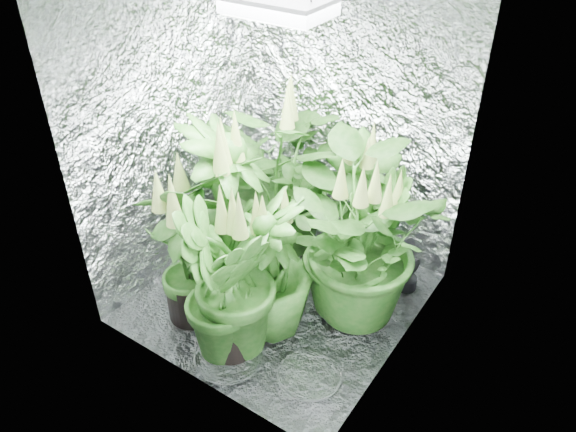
{
  "coord_description": "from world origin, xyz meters",
  "views": [
    {
      "loc": [
        1.55,
        -2.21,
        2.5
      ],
      "look_at": [
        0.06,
        0.0,
        0.66
      ],
      "focal_mm": 35.0,
      "sensor_mm": 36.0,
      "label": 1
    }
  ],
  "objects_px": {
    "plant_b": "(363,208)",
    "plant_f": "(187,252)",
    "circulation_fan": "(404,267)",
    "plant_a": "(281,173)",
    "plant_g": "(227,286)",
    "grow_lamp": "(278,6)",
    "plant_e": "(353,244)",
    "plant_c": "(374,240)",
    "plant_h": "(271,269)",
    "plant_d": "(227,219)"
  },
  "relations": [
    {
      "from": "plant_c",
      "to": "plant_d",
      "type": "height_order",
      "value": "plant_d"
    },
    {
      "from": "plant_a",
      "to": "plant_g",
      "type": "bearing_deg",
      "value": -70.82
    },
    {
      "from": "plant_c",
      "to": "plant_g",
      "type": "height_order",
      "value": "plant_g"
    },
    {
      "from": "plant_c",
      "to": "plant_g",
      "type": "xyz_separation_m",
      "value": [
        -0.42,
        -0.91,
        0.08
      ]
    },
    {
      "from": "plant_g",
      "to": "plant_h",
      "type": "height_order",
      "value": "plant_g"
    },
    {
      "from": "plant_f",
      "to": "plant_h",
      "type": "bearing_deg",
      "value": 21.3
    },
    {
      "from": "plant_d",
      "to": "plant_c",
      "type": "bearing_deg",
      "value": 35.25
    },
    {
      "from": "plant_b",
      "to": "plant_f",
      "type": "distance_m",
      "value": 1.17
    },
    {
      "from": "plant_e",
      "to": "plant_h",
      "type": "distance_m",
      "value": 0.49
    },
    {
      "from": "plant_a",
      "to": "plant_f",
      "type": "xyz_separation_m",
      "value": [
        -0.05,
        -0.9,
        -0.11
      ]
    },
    {
      "from": "plant_d",
      "to": "plant_e",
      "type": "bearing_deg",
      "value": 21.01
    },
    {
      "from": "plant_f",
      "to": "circulation_fan",
      "type": "xyz_separation_m",
      "value": [
        0.96,
        0.97,
        -0.33
      ]
    },
    {
      "from": "plant_b",
      "to": "plant_f",
      "type": "relative_size",
      "value": 0.97
    },
    {
      "from": "plant_d",
      "to": "plant_e",
      "type": "height_order",
      "value": "plant_d"
    },
    {
      "from": "plant_d",
      "to": "plant_a",
      "type": "bearing_deg",
      "value": 93.96
    },
    {
      "from": "plant_g",
      "to": "plant_h",
      "type": "bearing_deg",
      "value": 78.5
    },
    {
      "from": "plant_e",
      "to": "plant_h",
      "type": "relative_size",
      "value": 1.17
    },
    {
      "from": "plant_b",
      "to": "plant_g",
      "type": "bearing_deg",
      "value": -101.14
    },
    {
      "from": "plant_b",
      "to": "plant_c",
      "type": "bearing_deg",
      "value": -47.0
    },
    {
      "from": "plant_f",
      "to": "circulation_fan",
      "type": "relative_size",
      "value": 3.0
    },
    {
      "from": "plant_c",
      "to": "grow_lamp",
      "type": "bearing_deg",
      "value": -141.63
    },
    {
      "from": "plant_f",
      "to": "plant_h",
      "type": "distance_m",
      "value": 0.5
    },
    {
      "from": "plant_e",
      "to": "plant_h",
      "type": "xyz_separation_m",
      "value": [
        -0.33,
        -0.35,
        -0.1
      ]
    },
    {
      "from": "plant_f",
      "to": "plant_g",
      "type": "distance_m",
      "value": 0.42
    },
    {
      "from": "grow_lamp",
      "to": "plant_f",
      "type": "xyz_separation_m",
      "value": [
        -0.37,
        -0.42,
        -1.34
      ]
    },
    {
      "from": "plant_f",
      "to": "circulation_fan",
      "type": "height_order",
      "value": "plant_f"
    },
    {
      "from": "plant_c",
      "to": "plant_d",
      "type": "relative_size",
      "value": 0.74
    },
    {
      "from": "grow_lamp",
      "to": "plant_f",
      "type": "height_order",
      "value": "grow_lamp"
    },
    {
      "from": "plant_h",
      "to": "circulation_fan",
      "type": "height_order",
      "value": "plant_h"
    },
    {
      "from": "plant_a",
      "to": "circulation_fan",
      "type": "xyz_separation_m",
      "value": [
        0.92,
        0.07,
        -0.44
      ]
    },
    {
      "from": "plant_a",
      "to": "circulation_fan",
      "type": "height_order",
      "value": "plant_a"
    },
    {
      "from": "plant_a",
      "to": "plant_h",
      "type": "xyz_separation_m",
      "value": [
        0.42,
        -0.72,
        -0.14
      ]
    },
    {
      "from": "plant_c",
      "to": "plant_a",
      "type": "bearing_deg",
      "value": 171.24
    },
    {
      "from": "plant_h",
      "to": "grow_lamp",
      "type": "bearing_deg",
      "value": 112.41
    },
    {
      "from": "grow_lamp",
      "to": "plant_f",
      "type": "relative_size",
      "value": 0.46
    },
    {
      "from": "plant_c",
      "to": "plant_g",
      "type": "distance_m",
      "value": 1.0
    },
    {
      "from": "plant_g",
      "to": "plant_b",
      "type": "bearing_deg",
      "value": 78.86
    },
    {
      "from": "plant_d",
      "to": "plant_h",
      "type": "relative_size",
      "value": 1.31
    },
    {
      "from": "plant_a",
      "to": "plant_e",
      "type": "xyz_separation_m",
      "value": [
        0.75,
        -0.36,
        -0.05
      ]
    },
    {
      "from": "plant_d",
      "to": "plant_f",
      "type": "distance_m",
      "value": 0.3
    },
    {
      "from": "plant_b",
      "to": "plant_f",
      "type": "bearing_deg",
      "value": -122.17
    },
    {
      "from": "circulation_fan",
      "to": "plant_e",
      "type": "bearing_deg",
      "value": -101.18
    },
    {
      "from": "plant_b",
      "to": "circulation_fan",
      "type": "xyz_separation_m",
      "value": [
        0.34,
        -0.02,
        -0.32
      ]
    },
    {
      "from": "plant_c",
      "to": "plant_h",
      "type": "height_order",
      "value": "plant_h"
    },
    {
      "from": "plant_f",
      "to": "plant_g",
      "type": "bearing_deg",
      "value": -17.64
    },
    {
      "from": "plant_a",
      "to": "plant_g",
      "type": "height_order",
      "value": "plant_a"
    },
    {
      "from": "grow_lamp",
      "to": "plant_e",
      "type": "height_order",
      "value": "grow_lamp"
    },
    {
      "from": "plant_g",
      "to": "grow_lamp",
      "type": "bearing_deg",
      "value": 93.75
    },
    {
      "from": "plant_f",
      "to": "plant_g",
      "type": "xyz_separation_m",
      "value": [
        0.4,
        -0.13,
        0.03
      ]
    },
    {
      "from": "plant_d",
      "to": "plant_b",
      "type": "bearing_deg",
      "value": 53.7
    }
  ]
}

